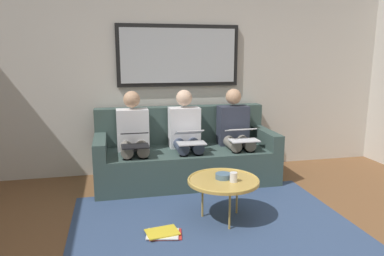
% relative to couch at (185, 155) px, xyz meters
% --- Properties ---
extents(wall_rear, '(6.00, 0.12, 2.60)m').
position_rel_couch_xyz_m(wall_rear, '(0.00, -0.48, 0.99)').
color(wall_rear, beige).
rests_on(wall_rear, ground_plane).
extents(area_rug, '(2.60, 1.80, 0.01)m').
position_rel_couch_xyz_m(area_rug, '(0.00, 1.27, -0.31)').
color(area_rug, '#33476B').
rests_on(area_rug, ground_plane).
extents(couch, '(2.20, 0.90, 0.90)m').
position_rel_couch_xyz_m(couch, '(0.00, 0.00, 0.00)').
color(couch, '#384C47').
rests_on(couch, ground_plane).
extents(framed_mirror, '(1.60, 0.05, 0.79)m').
position_rel_couch_xyz_m(framed_mirror, '(0.00, -0.39, 1.24)').
color(framed_mirror, black).
extents(coffee_table, '(0.68, 0.68, 0.42)m').
position_rel_couch_xyz_m(coffee_table, '(-0.13, 1.22, 0.08)').
color(coffee_table, tan).
rests_on(coffee_table, ground_plane).
extents(cup, '(0.07, 0.07, 0.09)m').
position_rel_couch_xyz_m(cup, '(-0.20, 1.29, 0.14)').
color(cup, silver).
rests_on(cup, coffee_table).
extents(bowl, '(0.15, 0.15, 0.05)m').
position_rel_couch_xyz_m(bowl, '(-0.13, 1.19, 0.12)').
color(bowl, slate).
rests_on(bowl, coffee_table).
extents(person_left, '(0.38, 0.58, 1.14)m').
position_rel_couch_xyz_m(person_left, '(-0.64, 0.07, 0.30)').
color(person_left, '#2D3342').
rests_on(person_left, couch).
extents(laptop_white, '(0.34, 0.32, 0.14)m').
position_rel_couch_xyz_m(laptop_white, '(-0.64, 0.32, 0.31)').
color(laptop_white, white).
extents(person_middle, '(0.38, 0.58, 1.14)m').
position_rel_couch_xyz_m(person_middle, '(0.00, 0.07, 0.30)').
color(person_middle, silver).
rests_on(person_middle, couch).
extents(laptop_silver, '(0.32, 0.34, 0.15)m').
position_rel_couch_xyz_m(laptop_silver, '(0.00, 0.31, 0.31)').
color(laptop_silver, silver).
extents(person_right, '(0.38, 0.58, 1.14)m').
position_rel_couch_xyz_m(person_right, '(0.64, 0.07, 0.30)').
color(person_right, silver).
rests_on(person_right, couch).
extents(laptop_black, '(0.31, 0.36, 0.15)m').
position_rel_couch_xyz_m(laptop_black, '(0.64, 0.31, 0.32)').
color(laptop_black, black).
extents(magazine_stack, '(0.34, 0.26, 0.03)m').
position_rel_couch_xyz_m(magazine_stack, '(0.48, 1.41, -0.29)').
color(magazine_stack, red).
rests_on(magazine_stack, ground_plane).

